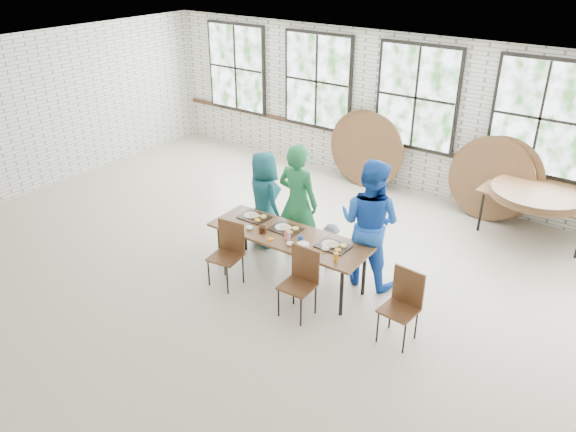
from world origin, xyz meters
name	(u,v)px	position (x,y,z in m)	size (l,w,h in m)	color
room	(416,100)	(0.00, 4.44, 1.83)	(12.00, 12.00, 12.00)	beige
dining_table	(289,238)	(0.00, 0.42, 0.69)	(2.42, 0.87, 0.74)	brown
chair_near_left	(228,248)	(-0.67, -0.13, 0.56)	(0.48, 0.46, 0.95)	#54321C
chair_near_right	(301,276)	(0.61, -0.13, 0.56)	(0.43, 0.42, 0.95)	#54321C
chair_spare	(403,300)	(1.92, 0.18, 0.56)	(0.45, 0.44, 0.95)	#54321C
adult_teal	(264,199)	(-0.96, 1.07, 0.79)	(0.78, 0.50, 1.59)	navy
adult_green	(298,202)	(-0.31, 1.07, 0.93)	(0.68, 0.44, 1.85)	#1F743D
toddler	(331,246)	(0.31, 1.07, 0.37)	(0.47, 0.27, 0.73)	#12153A
adult_blue	(370,223)	(0.93, 1.07, 0.95)	(0.92, 0.72, 1.89)	blue
storage_table	(537,200)	(2.51, 3.86, 0.69)	(1.85, 0.87, 0.74)	brown
tabletop_clutter	(292,236)	(0.08, 0.39, 0.77)	(1.91, 0.62, 0.11)	black
round_tops_stacked	(538,193)	(2.51, 3.86, 0.80)	(1.50, 1.50, 0.13)	brown
round_tops_leaning	(426,163)	(0.41, 4.24, 0.73)	(4.24, 0.42, 1.50)	brown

